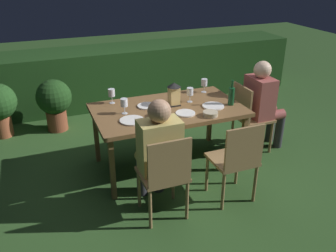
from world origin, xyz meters
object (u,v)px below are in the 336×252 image
green_bottle_on_table (231,96)px  wine_glass_d (112,93)px  dining_table (168,113)px  wine_glass_a (124,103)px  chair_side_left_b (236,158)px  person_in_mustard (157,149)px  bowl_olives (156,114)px  bowl_bread (210,114)px  person_in_rust (263,101)px  plate_c (147,106)px  plate_d (213,106)px  wine_glass_b (190,92)px  chair_side_left_a (165,174)px  wine_glass_c (204,83)px  potted_plant_corner (54,101)px  plate_a (185,113)px  plate_b (132,120)px  chair_head_far (248,115)px  lantern_centerpiece (174,93)px

green_bottle_on_table → wine_glass_d: bearing=156.5°
dining_table → wine_glass_a: wine_glass_a is taller
chair_side_left_b → person_in_mustard: (-0.74, 0.20, 0.15)m
bowl_olives → bowl_bread: bowl_bread is taller
dining_table → person_in_rust: 1.27m
plate_c → plate_d: size_ratio=0.90×
person_in_rust → bowl_bread: size_ratio=7.24×
wine_glass_d → bowl_olives: wine_glass_d is taller
wine_glass_b → wine_glass_d: (-0.84, 0.29, 0.00)m
dining_table → bowl_olives: (-0.20, -0.17, 0.08)m
chair_side_left_a → wine_glass_c: (0.97, 1.19, 0.37)m
person_in_mustard → bowl_bread: bearing=23.5°
green_bottle_on_table → plate_c: (-0.90, 0.29, -0.10)m
wine_glass_d → bowl_bread: size_ratio=1.06×
dining_table → person_in_mustard: person_in_mustard is taller
potted_plant_corner → plate_c: bearing=-56.3°
plate_a → potted_plant_corner: bearing=125.6°
person_in_mustard → plate_b: person_in_mustard is taller
bowl_olives → chair_side_left_a: bearing=-103.9°
chair_side_left_b → bowl_bread: (-0.03, 0.50, 0.28)m
chair_side_left_b → wine_glass_a: 1.29m
chair_side_left_b → chair_head_far: size_ratio=1.00×
chair_side_left_a → wine_glass_c: size_ratio=5.15×
chair_head_far → person_in_rust: 0.25m
potted_plant_corner → dining_table: bearing=-53.3°
chair_side_left_a → person_in_mustard: person_in_mustard is taller
dining_table → wine_glass_d: wine_glass_d is taller
plate_d → bowl_olives: size_ratio=1.89×
chair_side_left_a → person_in_mustard: size_ratio=0.76×
chair_side_left_b → plate_b: (-0.84, 0.68, 0.26)m
green_bottle_on_table → plate_d: bearing=175.1°
chair_head_far → chair_side_left_a: bearing=-148.9°
green_bottle_on_table → plate_b: size_ratio=1.14×
lantern_centerpiece → wine_glass_a: bearing=-176.9°
chair_side_left_a → plate_d: bearing=40.1°
plate_a → plate_d: 0.38m
chair_side_left_a → person_in_rust: bearing=28.0°
chair_side_left_b → bowl_olives: (-0.57, 0.70, 0.27)m
chair_side_left_a → wine_glass_a: bearing=97.5°
wine_glass_a → person_in_mustard: bearing=-80.4°
person_in_rust → potted_plant_corner: bearing=147.9°
plate_c → wine_glass_c: bearing=13.6°
person_in_rust → plate_b: person_in_rust is taller
bowl_olives → plate_d: bearing=1.7°
plate_d → potted_plant_corner: bearing=134.3°
plate_a → plate_c: (-0.31, 0.35, 0.00)m
chair_head_far → potted_plant_corner: (-2.18, 1.49, -0.05)m
chair_head_far → plate_c: size_ratio=3.98×
chair_side_left_b → wine_glass_c: (0.23, 1.19, 0.37)m
wine_glass_b → plate_d: wine_glass_b is taller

